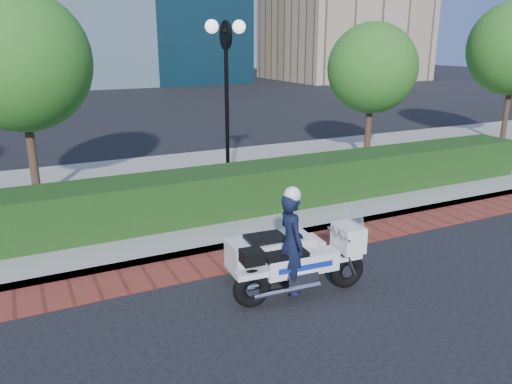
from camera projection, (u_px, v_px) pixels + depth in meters
name	position (u px, v px, depth m)	size (l,w,h in m)	color
ground	(297.00, 289.00, 8.15)	(120.00, 120.00, 0.00)	black
brick_strip	(257.00, 255.00, 9.43)	(60.00, 1.00, 0.01)	maroon
sidewalk	(182.00, 190.00, 13.27)	(60.00, 8.00, 0.15)	gray
hedge_main	(215.00, 193.00, 11.05)	(18.00, 1.20, 1.00)	black
lamppost	(226.00, 80.00, 12.17)	(1.02, 0.70, 4.21)	black
tree_b	(20.00, 61.00, 11.24)	(3.20, 3.20, 4.89)	#332319
tree_c	(372.00, 68.00, 15.58)	(2.80, 2.80, 4.30)	#332319
police_motorcycle	(287.00, 253.00, 7.98)	(2.27, 1.66, 1.84)	black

